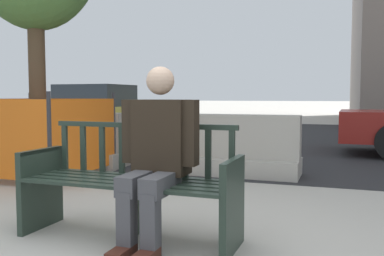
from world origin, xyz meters
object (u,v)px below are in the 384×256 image
object	(u,v)px
jersey_barrier_centre	(228,150)
seated_person	(156,152)
street_bench	(130,187)
jersey_barrier_left	(66,144)
car_taxi_near	(92,111)
construction_fence	(39,134)

from	to	relation	value
jersey_barrier_centre	seated_person	bearing A→B (deg)	-85.97
street_bench	jersey_barrier_left	distance (m)	3.84
street_bench	jersey_barrier_centre	world-z (taller)	street_bench
seated_person	jersey_barrier_centre	xyz separation A→B (m)	(-0.21, 2.97, -0.35)
street_bench	seated_person	world-z (taller)	seated_person
jersey_barrier_centre	car_taxi_near	size ratio (longest dim) A/B	0.48
seated_person	car_taxi_near	xyz separation A→B (m)	(-5.32, 7.65, -0.01)
street_bench	construction_fence	bearing A→B (deg)	140.90
street_bench	jersey_barrier_left	xyz separation A→B (m)	(-2.59, 2.83, -0.06)
construction_fence	jersey_barrier_centre	bearing A→B (deg)	21.48
street_bench	car_taxi_near	bearing A→B (deg)	123.79
jersey_barrier_left	construction_fence	distance (m)	0.93
jersey_barrier_centre	jersey_barrier_left	bearing A→B (deg)	-178.27
jersey_barrier_centre	street_bench	bearing A→B (deg)	-90.77
seated_person	jersey_barrier_centre	size ratio (longest dim) A/B	0.66
seated_person	construction_fence	size ratio (longest dim) A/B	0.85
jersey_barrier_left	seated_person	bearing A→B (deg)	-45.55
street_bench	construction_fence	world-z (taller)	construction_fence
jersey_barrier_centre	jersey_barrier_left	distance (m)	2.63
jersey_barrier_left	car_taxi_near	bearing A→B (deg)	117.61
construction_fence	seated_person	bearing A→B (deg)	-37.23
jersey_barrier_centre	jersey_barrier_left	xyz separation A→B (m)	(-2.63, -0.08, 0.00)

